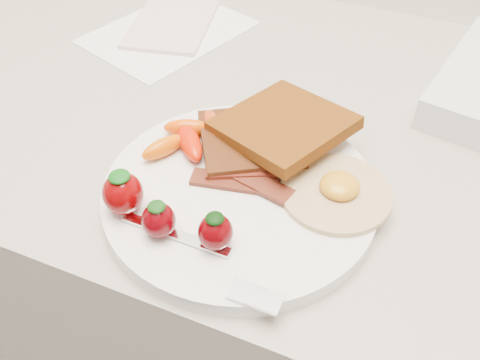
% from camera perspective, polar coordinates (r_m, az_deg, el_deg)
% --- Properties ---
extents(counter, '(2.00, 0.60, 0.90)m').
position_cam_1_polar(counter, '(0.99, 3.82, -14.08)').
color(counter, gray).
rests_on(counter, ground).
extents(plate, '(0.27, 0.27, 0.02)m').
position_cam_1_polar(plate, '(0.53, 0.00, -1.47)').
color(plate, white).
rests_on(plate, counter).
extents(toast_lower, '(0.14, 0.14, 0.01)m').
position_cam_1_polar(toast_lower, '(0.56, 1.10, 4.24)').
color(toast_lower, black).
rests_on(toast_lower, plate).
extents(toast_upper, '(0.16, 0.16, 0.03)m').
position_cam_1_polar(toast_upper, '(0.56, 4.64, 5.88)').
color(toast_upper, '#4C1B0A').
rests_on(toast_upper, toast_lower).
extents(fried_egg, '(0.14, 0.14, 0.02)m').
position_cam_1_polar(fried_egg, '(0.52, 10.29, -1.13)').
color(fried_egg, beige).
rests_on(fried_egg, plate).
extents(bacon_strips, '(0.10, 0.07, 0.01)m').
position_cam_1_polar(bacon_strips, '(0.53, 0.55, 0.28)').
color(bacon_strips, '#4C100D').
rests_on(bacon_strips, plate).
extents(baby_carrots, '(0.08, 0.10, 0.02)m').
position_cam_1_polar(baby_carrots, '(0.57, -5.42, 4.70)').
color(baby_carrots, '#E54C00').
rests_on(baby_carrots, plate).
extents(strawberries, '(0.13, 0.05, 0.05)m').
position_cam_1_polar(strawberries, '(0.48, -9.00, -3.13)').
color(strawberries, '#640002').
rests_on(strawberries, plate).
extents(fork, '(0.16, 0.05, 0.00)m').
position_cam_1_polar(fork, '(0.46, -3.19, -8.61)').
color(fork, white).
rests_on(fork, plate).
extents(paper_sheet, '(0.23, 0.26, 0.00)m').
position_cam_1_polar(paper_sheet, '(0.81, -7.64, 15.37)').
color(paper_sheet, white).
rests_on(paper_sheet, counter).
extents(notepad, '(0.14, 0.18, 0.01)m').
position_cam_1_polar(notepad, '(0.82, -7.30, 16.20)').
color(notepad, beige).
rests_on(notepad, paper_sheet).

